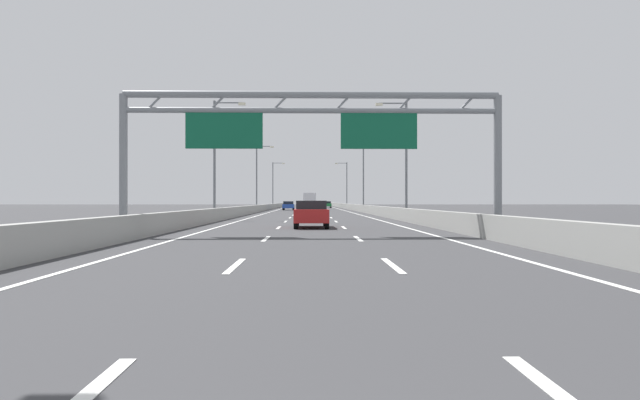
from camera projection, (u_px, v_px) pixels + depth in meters
name	position (u px, v px, depth m)	size (l,w,h in m)	color
ground_plane	(310.00, 209.00, 100.22)	(260.00, 260.00, 0.00)	#38383A
lane_dash_left_1	(235.00, 266.00, 12.70)	(0.16, 3.00, 0.01)	white
lane_dash_left_2	(266.00, 239.00, 21.70)	(0.16, 3.00, 0.01)	white
lane_dash_left_3	(279.00, 228.00, 30.70)	(0.16, 3.00, 0.01)	white
lane_dash_left_4	(286.00, 222.00, 39.69)	(0.16, 3.00, 0.01)	white
lane_dash_left_5	(290.00, 218.00, 48.69)	(0.16, 3.00, 0.01)	white
lane_dash_left_6	(293.00, 215.00, 57.69)	(0.16, 3.00, 0.01)	white
lane_dash_left_7	(295.00, 213.00, 66.69)	(0.16, 3.00, 0.01)	white
lane_dash_left_8	(297.00, 212.00, 75.69)	(0.16, 3.00, 0.01)	white
lane_dash_left_9	(298.00, 211.00, 84.69)	(0.16, 3.00, 0.01)	white
lane_dash_left_10	(299.00, 210.00, 93.68)	(0.16, 3.00, 0.01)	white
lane_dash_left_11	(300.00, 209.00, 102.68)	(0.16, 3.00, 0.01)	white
lane_dash_left_12	(301.00, 208.00, 111.68)	(0.16, 3.00, 0.01)	white
lane_dash_left_13	(302.00, 208.00, 120.68)	(0.16, 3.00, 0.01)	white
lane_dash_left_14	(302.00, 207.00, 129.68)	(0.16, 3.00, 0.01)	white
lane_dash_left_15	(303.00, 207.00, 138.68)	(0.16, 3.00, 0.01)	white
lane_dash_left_16	(303.00, 206.00, 147.67)	(0.16, 3.00, 0.01)	white
lane_dash_left_17	(303.00, 206.00, 156.67)	(0.16, 3.00, 0.01)	white
lane_dash_right_1	(392.00, 265.00, 12.77)	(0.16, 3.00, 0.01)	white
lane_dash_right_2	(358.00, 239.00, 21.77)	(0.16, 3.00, 0.01)	white
lane_dash_right_3	(344.00, 228.00, 30.76)	(0.16, 3.00, 0.01)	white
lane_dash_right_4	(336.00, 222.00, 39.76)	(0.16, 3.00, 0.01)	white
lane_dash_right_5	(331.00, 218.00, 48.76)	(0.16, 3.00, 0.01)	white
lane_dash_right_6	(328.00, 215.00, 57.76)	(0.16, 3.00, 0.01)	white
lane_dash_right_7	(325.00, 213.00, 66.76)	(0.16, 3.00, 0.01)	white
lane_dash_right_8	(323.00, 212.00, 75.76)	(0.16, 3.00, 0.01)	white
lane_dash_right_9	(322.00, 211.00, 84.75)	(0.16, 3.00, 0.01)	white
lane_dash_right_10	(321.00, 210.00, 93.75)	(0.16, 3.00, 0.01)	white
lane_dash_right_11	(320.00, 209.00, 102.75)	(0.16, 3.00, 0.01)	white
lane_dash_right_12	(319.00, 208.00, 111.75)	(0.16, 3.00, 0.01)	white
lane_dash_right_13	(318.00, 208.00, 120.75)	(0.16, 3.00, 0.01)	white
lane_dash_right_14	(318.00, 207.00, 129.75)	(0.16, 3.00, 0.01)	white
lane_dash_right_15	(317.00, 207.00, 138.74)	(0.16, 3.00, 0.01)	white
lane_dash_right_16	(317.00, 206.00, 147.74)	(0.16, 3.00, 0.01)	white
lane_dash_right_17	(316.00, 206.00, 156.74)	(0.16, 3.00, 0.01)	white
edge_line_left	(277.00, 210.00, 88.12)	(0.16, 176.00, 0.01)	white
edge_line_right	(343.00, 210.00, 88.32)	(0.16, 176.00, 0.01)	white
barrier_left	(275.00, 206.00, 110.08)	(0.45, 220.00, 0.95)	#9E9E99
barrier_right	(345.00, 206.00, 110.35)	(0.45, 220.00, 0.95)	#9E9E99
sign_gantry	(309.00, 125.00, 24.71)	(16.99, 0.36, 6.36)	gray
streetlamp_left_mid	(217.00, 152.00, 44.53)	(2.58, 0.28, 9.50)	slate
streetlamp_right_mid	(403.00, 152.00, 44.81)	(2.58, 0.28, 9.50)	slate
streetlamp_left_far	(258.00, 174.00, 80.10)	(2.58, 0.28, 9.50)	slate
streetlamp_right_far	(362.00, 174.00, 80.39)	(2.58, 0.28, 9.50)	slate
streetlamp_left_distant	(274.00, 182.00, 115.68)	(2.58, 0.28, 9.50)	slate
streetlamp_right_distant	(346.00, 182.00, 115.97)	(2.58, 0.28, 9.50)	slate
blue_car	(289.00, 205.00, 89.41)	(1.80, 4.34, 1.41)	#2347AD
black_car	(310.00, 206.00, 90.79)	(1.74, 4.31, 1.39)	black
red_car	(311.00, 214.00, 30.84)	(1.86, 4.32, 1.50)	red
green_car	(327.00, 204.00, 118.42)	(1.80, 4.53, 1.40)	#1E7A38
box_truck	(310.00, 200.00, 110.84)	(2.42, 8.38, 3.02)	#194799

